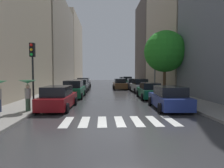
{
  "coord_description": "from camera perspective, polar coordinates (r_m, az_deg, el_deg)",
  "views": [
    {
      "loc": [
        -0.9,
        -8.05,
        2.5
      ],
      "look_at": [
        0.34,
        15.34,
        1.12
      ],
      "focal_mm": 30.23,
      "sensor_mm": 36.0,
      "label": 1
    }
  ],
  "objects": [
    {
      "name": "ground_plane",
      "position": [
        32.16,
        -1.42,
        -1.13
      ],
      "size": [
        28.0,
        72.0,
        0.04
      ],
      "primitive_type": "cube",
      "color": "#333336"
    },
    {
      "name": "sidewalk_left",
      "position": [
        32.63,
        -12.91,
        -0.98
      ],
      "size": [
        3.0,
        72.0,
        0.15
      ],
      "primitive_type": "cube",
      "color": "gray",
      "rests_on": "ground"
    },
    {
      "name": "sidewalk_right",
      "position": [
        32.98,
        9.94,
        -0.9
      ],
      "size": [
        3.0,
        72.0,
        0.15
      ],
      "primitive_type": "cube",
      "color": "gray",
      "rests_on": "ground"
    },
    {
      "name": "crosswalk_stripes",
      "position": [
        9.91,
        2.31,
        -11.21
      ],
      "size": [
        5.85,
        2.2,
        0.01
      ],
      "color": "silver",
      "rests_on": "ground"
    },
    {
      "name": "building_left_mid",
      "position": [
        40.01,
        -18.0,
        11.59
      ],
      "size": [
        6.0,
        19.99,
        16.68
      ],
      "primitive_type": "cube",
      "color": "#9E9384",
      "rests_on": "ground"
    },
    {
      "name": "building_left_far",
      "position": [
        60.44,
        -12.83,
        9.95
      ],
      "size": [
        6.0,
        20.78,
        19.04
      ],
      "primitive_type": "cube",
      "color": "#B2A38C",
      "rests_on": "ground"
    },
    {
      "name": "building_right_mid",
      "position": [
        33.4,
        18.76,
        16.78
      ],
      "size": [
        6.0,
        15.49,
        20.69
      ],
      "primitive_type": "cube",
      "color": "#B2A38C",
      "rests_on": "ground"
    },
    {
      "name": "building_right_far",
      "position": [
        46.57,
        12.08,
        12.06
      ],
      "size": [
        6.0,
        12.35,
        19.21
      ],
      "primitive_type": "cube",
      "color": "#564C47",
      "rests_on": "ground"
    },
    {
      "name": "parked_car_left_nearest",
      "position": [
        13.63,
        -15.99,
        -4.14
      ],
      "size": [
        2.19,
        4.51,
        1.6
      ],
      "rotation": [
        0.0,
        0.0,
        1.53
      ],
      "color": "maroon",
      "rests_on": "ground"
    },
    {
      "name": "parked_car_left_second",
      "position": [
        19.55,
        -11.42,
        -1.65
      ],
      "size": [
        2.11,
        4.58,
        1.75
      ],
      "rotation": [
        0.0,
        0.0,
        1.56
      ],
      "color": "#0C4C2D",
      "rests_on": "ground"
    },
    {
      "name": "parked_car_left_third",
      "position": [
        25.77,
        -9.4,
        -0.53
      ],
      "size": [
        2.11,
        4.26,
        1.64
      ],
      "rotation": [
        0.0,
        0.0,
        1.56
      ],
      "color": "#474C51",
      "rests_on": "ground"
    },
    {
      "name": "parked_car_left_fourth",
      "position": [
        31.19,
        -8.55,
        0.19
      ],
      "size": [
        2.19,
        4.53,
        1.69
      ],
      "rotation": [
        0.0,
        0.0,
        1.56
      ],
      "color": "black",
      "rests_on": "ground"
    },
    {
      "name": "parked_car_right_nearest",
      "position": [
        13.69,
        16.84,
        -4.14
      ],
      "size": [
        2.28,
        4.52,
        1.58
      ],
      "rotation": [
        0.0,
        0.0,
        1.53
      ],
      "color": "navy",
      "rests_on": "ground"
    },
    {
      "name": "parked_car_right_second",
      "position": [
        19.01,
        11.19,
        -2.03
      ],
      "size": [
        2.2,
        4.76,
        1.56
      ],
      "rotation": [
        0.0,
        0.0,
        1.52
      ],
      "color": "#0C4C2D",
      "rests_on": "ground"
    },
    {
      "name": "parked_car_right_third",
      "position": [
        24.88,
        8.3,
        -0.56
      ],
      "size": [
        2.08,
        4.54,
        1.75
      ],
      "rotation": [
        0.0,
        0.0,
        1.6
      ],
      "color": "#B2B7BF",
      "rests_on": "ground"
    },
    {
      "name": "parked_car_right_fourth",
      "position": [
        30.02,
        6.28,
        0.02
      ],
      "size": [
        2.15,
        4.79,
        1.61
      ],
      "rotation": [
        0.0,
        0.0,
        1.53
      ],
      "color": "black",
      "rests_on": "ground"
    },
    {
      "name": "parked_car_right_fifth",
      "position": [
        36.04,
        4.56,
        0.72
      ],
      "size": [
        2.1,
        4.17,
        1.82
      ],
      "rotation": [
        0.0,
        0.0,
        1.54
      ],
      "color": "#0C4C2D",
      "rests_on": "ground"
    },
    {
      "name": "parked_car_right_sixth",
      "position": [
        42.0,
        3.51,
        0.98
      ],
      "size": [
        2.21,
        4.46,
        1.61
      ],
      "rotation": [
        0.0,
        0.0,
        1.59
      ],
      "color": "#B2B7BF",
      "rests_on": "ground"
    },
    {
      "name": "car_midroad",
      "position": [
        29.08,
        2.39,
        -0.06
      ],
      "size": [
        2.08,
        4.56,
        1.63
      ],
      "rotation": [
        0.0,
        0.0,
        1.57
      ],
      "color": "brown",
      "rests_on": "ground"
    },
    {
      "name": "pedestrian_foreground",
      "position": [
        12.7,
        -24.15,
        -1.21
      ],
      "size": [
        1.03,
        1.03,
        1.9
      ],
      "rotation": [
        0.0,
        0.0,
        5.97
      ],
      "color": "#38513D",
      "rests_on": "sidewalk_left"
    },
    {
      "name": "street_tree_right",
      "position": [
        23.17,
        15.69,
        9.43
      ],
      "size": [
        4.82,
        4.82,
        7.27
      ],
      "color": "#513823",
      "rests_on": "sidewalk_right"
    },
    {
      "name": "traffic_light_left_corner",
      "position": [
        13.48,
        -22.92,
        6.45
      ],
      "size": [
        0.3,
        0.42,
        4.3
      ],
      "color": "black",
      "rests_on": "sidewalk_left"
    },
    {
      "name": "lamp_post_right",
      "position": [
        23.7,
        12.88,
        7.55
      ],
      "size": [
        0.6,
        0.28,
        7.16
      ],
      "color": "#595B60",
      "rests_on": "sidewalk_right"
    }
  ]
}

